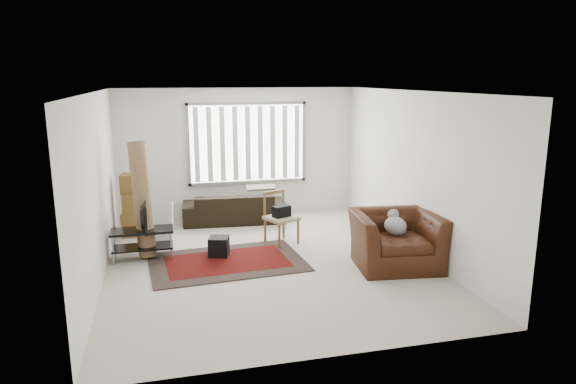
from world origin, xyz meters
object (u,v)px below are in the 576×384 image
(armchair, at_px, (396,236))
(side_chair, at_px, (281,215))
(moving_boxes, at_px, (135,207))
(sofa, at_px, (234,203))
(tv_stand, at_px, (142,238))

(armchair, bearing_deg, side_chair, 140.85)
(moving_boxes, relative_size, side_chair, 1.25)
(sofa, bearing_deg, armchair, 128.31)
(tv_stand, distance_m, side_chair, 2.40)
(moving_boxes, xyz_separation_m, side_chair, (2.54, -1.13, -0.03))
(moving_boxes, relative_size, armchair, 0.81)
(tv_stand, bearing_deg, side_chair, 6.04)
(tv_stand, relative_size, sofa, 0.48)
(armchair, bearing_deg, tv_stand, 168.41)
(armchair, bearing_deg, sofa, 131.00)
(moving_boxes, distance_m, side_chair, 2.78)
(sofa, xyz_separation_m, side_chair, (0.62, -1.57, 0.11))
(tv_stand, relative_size, armchair, 0.69)
(side_chair, bearing_deg, moving_boxes, 131.61)
(tv_stand, distance_m, sofa, 2.53)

